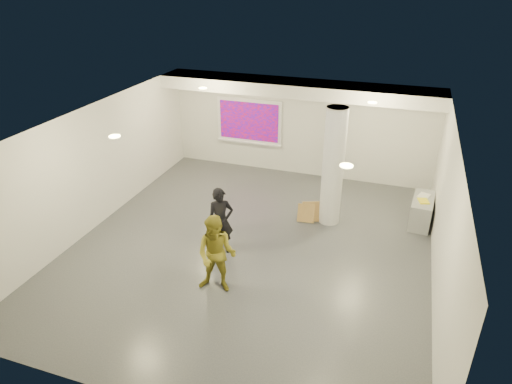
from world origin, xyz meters
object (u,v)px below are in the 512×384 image
(woman, at_px, (221,221))
(man, at_px, (217,255))
(projection_screen, at_px, (249,122))
(credenza, at_px, (422,211))
(column, at_px, (333,167))

(woman, xyz_separation_m, man, (0.45, -1.28, 0.04))
(woman, bearing_deg, projection_screen, 69.18)
(projection_screen, height_order, credenza, projection_screen)
(column, relative_size, man, 1.80)
(column, height_order, woman, column)
(credenza, relative_size, man, 0.71)
(column, bearing_deg, projection_screen, 139.44)
(credenza, height_order, woman, woman)
(projection_screen, height_order, man, projection_screen)
(projection_screen, bearing_deg, woman, -77.94)
(column, height_order, man, column)
(projection_screen, distance_m, man, 6.32)
(credenza, distance_m, man, 5.64)
(credenza, height_order, man, man)
(projection_screen, bearing_deg, column, -40.56)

